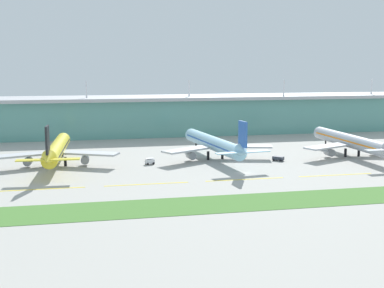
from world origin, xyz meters
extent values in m
plane|color=#A8A59E|center=(0.00, 0.00, 0.00)|extent=(600.00, 600.00, 0.00)
cube|color=#5B9E93|center=(0.00, 108.22, 9.92)|extent=(280.00, 28.00, 19.85)
cube|color=#B2B2B7|center=(0.00, 108.22, 20.75)|extent=(288.00, 34.00, 1.80)
cylinder|color=silver|center=(-56.00, 102.62, 26.15)|extent=(0.90, 0.90, 9.00)
cylinder|color=silver|center=(0.00, 102.62, 26.15)|extent=(0.90, 0.90, 9.00)
cylinder|color=silver|center=(56.00, 102.62, 26.15)|extent=(0.90, 0.90, 9.00)
cylinder|color=silver|center=(112.00, 102.62, 26.15)|extent=(0.90, 0.90, 9.00)
cylinder|color=yellow|center=(-67.74, 29.30, 6.50)|extent=(8.23, 51.90, 5.80)
cone|color=yellow|center=(-66.43, 57.11, 6.50)|extent=(5.69, 4.26, 5.51)
cone|color=yellow|center=(-69.10, 0.49, 7.70)|extent=(5.24, 6.85, 5.72)
cube|color=black|center=(-69.05, 1.49, 14.15)|extent=(1.00, 6.43, 9.50)
cube|color=yellow|center=(-74.57, 1.25, 7.50)|extent=(10.14, 3.67, 0.36)
cube|color=yellow|center=(-63.58, 0.73, 7.50)|extent=(10.14, 3.67, 0.36)
cube|color=#B7BABF|center=(-79.93, 25.45, 5.20)|extent=(24.90, 14.35, 0.70)
cylinder|color=gray|center=(-78.67, 26.83, 2.40)|extent=(3.41, 4.65, 3.20)
cube|color=#B7BABF|center=(-55.96, 24.32, 5.20)|extent=(24.65, 16.21, 0.70)
cylinder|color=gray|center=(-57.09, 25.81, 2.40)|extent=(3.41, 4.65, 3.20)
cylinder|color=black|center=(-66.82, 48.66, 1.80)|extent=(0.70, 0.70, 3.60)
cylinder|color=black|center=(-71.08, 26.46, 1.80)|extent=(1.10, 1.10, 3.60)
cylinder|color=black|center=(-64.68, 26.15, 1.80)|extent=(1.10, 1.10, 3.60)
cube|color=black|center=(-67.74, 29.30, 6.90)|extent=(8.03, 46.74, 0.60)
cylinder|color=#9ED1EA|center=(-4.30, 30.94, 6.50)|extent=(13.24, 54.75, 5.80)
cone|color=#9ED1EA|center=(-8.32, 59.90, 6.50)|extent=(6.01, 4.72, 5.51)
cone|color=#9ED1EA|center=(-0.14, 1.00, 7.70)|extent=(5.79, 7.24, 5.72)
cube|color=#2D5BB7|center=(-0.28, 1.99, 14.15)|extent=(1.57, 6.44, 9.50)
cube|color=#9ED1EA|center=(-5.66, 0.73, 7.50)|extent=(10.35, 4.55, 0.36)
cube|color=#9ED1EA|center=(5.24, 2.25, 7.50)|extent=(10.35, 4.55, 0.36)
cube|color=#B7BABF|center=(-15.58, 24.91, 5.20)|extent=(24.19, 17.86, 0.70)
cylinder|color=gray|center=(-14.59, 26.50, 2.40)|extent=(3.79, 4.90, 3.20)
cube|color=#B7BABF|center=(8.20, 28.21, 5.20)|extent=(24.93, 12.44, 0.70)
cylinder|color=gray|center=(6.81, 29.48, 2.40)|extent=(3.79, 4.90, 3.20)
cylinder|color=black|center=(-7.11, 51.18, 1.80)|extent=(0.70, 0.70, 3.60)
cylinder|color=black|center=(-7.06, 27.53, 1.80)|extent=(1.10, 1.10, 3.60)
cylinder|color=black|center=(-0.72, 28.41, 1.80)|extent=(1.10, 1.10, 3.60)
cube|color=#2D5BB7|center=(-4.30, 30.94, 6.90)|extent=(12.53, 49.36, 0.60)
cylinder|color=#ADB2BC|center=(55.43, 25.34, 6.50)|extent=(7.41, 54.61, 5.80)
cone|color=#ADB2BC|center=(54.56, 54.55, 6.50)|extent=(5.63, 4.16, 5.51)
cube|color=#ADB2BC|center=(50.81, -4.54, 7.50)|extent=(10.09, 3.49, 0.36)
cube|color=#B7BABF|center=(43.56, 20.56, 5.20)|extent=(24.71, 15.87, 0.70)
cylinder|color=gray|center=(44.72, 22.04, 2.40)|extent=(3.33, 4.59, 3.20)
cube|color=#B7BABF|center=(67.55, 21.27, 5.20)|extent=(24.87, 14.71, 0.70)
cylinder|color=gray|center=(66.31, 22.68, 2.40)|extent=(3.33, 4.59, 3.20)
cylinder|color=black|center=(54.82, 45.75, 1.80)|extent=(0.70, 0.70, 3.60)
cylinder|color=black|center=(52.32, 22.24, 1.80)|extent=(1.10, 1.10, 3.60)
cylinder|color=black|center=(58.71, 22.43, 1.80)|extent=(1.10, 1.10, 3.60)
cube|color=orange|center=(55.43, 25.34, 6.90)|extent=(7.28, 49.16, 0.60)
cube|color=yellow|center=(-71.00, -9.96, 0.02)|extent=(28.00, 0.70, 0.04)
cube|color=yellow|center=(-37.00, -9.96, 0.02)|extent=(28.00, 0.70, 0.04)
cube|color=yellow|center=(-3.00, -9.96, 0.02)|extent=(28.00, 0.70, 0.04)
cube|color=yellow|center=(31.00, -9.96, 0.02)|extent=(28.00, 0.70, 0.04)
cube|color=#477A33|center=(0.00, -37.93, 0.05)|extent=(300.00, 18.00, 0.10)
cube|color=#333842|center=(20.80, 19.80, 1.15)|extent=(4.83, 4.79, 1.40)
cylinder|color=black|center=(22.65, 19.50, 0.45)|extent=(0.89, 0.88, 0.90)
cylinder|color=black|center=(21.15, 17.95, 0.45)|extent=(0.89, 0.88, 0.90)
cylinder|color=black|center=(20.44, 21.64, 0.45)|extent=(0.89, 0.88, 0.90)
cylinder|color=black|center=(18.94, 20.10, 0.45)|extent=(0.89, 0.88, 0.90)
cube|color=silver|center=(-32.01, 23.08, 1.25)|extent=(3.98, 2.83, 1.60)
cube|color=silver|center=(-32.01, 23.08, 2.40)|extent=(3.64, 2.72, 0.16)
cylinder|color=black|center=(-31.06, 24.25, 0.45)|extent=(0.96, 0.61, 0.90)
cylinder|color=black|center=(-30.56, 22.71, 0.45)|extent=(0.96, 0.61, 0.90)
cylinder|color=black|center=(-33.46, 23.46, 0.45)|extent=(0.96, 0.61, 0.90)
cylinder|color=black|center=(-32.95, 21.92, 0.45)|extent=(0.96, 0.61, 0.90)
camera|label=1|loc=(-55.08, -171.08, 39.16)|focal=46.76mm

